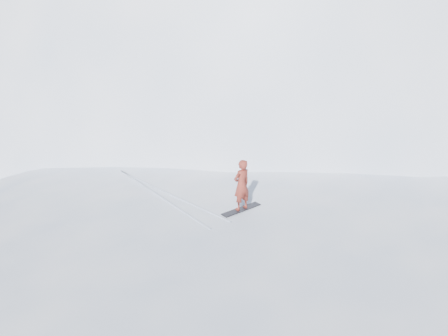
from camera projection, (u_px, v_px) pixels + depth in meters
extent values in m
plane|color=white|center=(323.00, 320.00, 12.51)|extent=(400.00, 400.00, 0.00)
ellipsoid|color=white|center=(282.00, 262.00, 15.38)|extent=(36.00, 28.00, 4.80)
ellipsoid|color=white|center=(294.00, 95.00, 44.19)|extent=(60.00, 56.00, 56.00)
ellipsoid|color=white|center=(228.00, 124.00, 33.33)|extent=(28.00, 24.00, 18.00)
ellipsoid|color=white|center=(167.00, 249.00, 16.20)|extent=(7.00, 6.30, 1.00)
ellipsoid|color=white|center=(372.00, 210.00, 19.24)|extent=(4.00, 3.60, 0.60)
cube|color=black|center=(241.00, 209.00, 13.84)|extent=(1.48, 0.42, 0.02)
imported|color=maroon|center=(242.00, 185.00, 13.54)|extent=(0.64, 0.45, 1.65)
cube|color=silver|center=(159.00, 195.00, 14.85)|extent=(0.52, 5.99, 0.04)
cube|color=silver|center=(169.00, 193.00, 15.04)|extent=(1.29, 5.89, 0.04)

